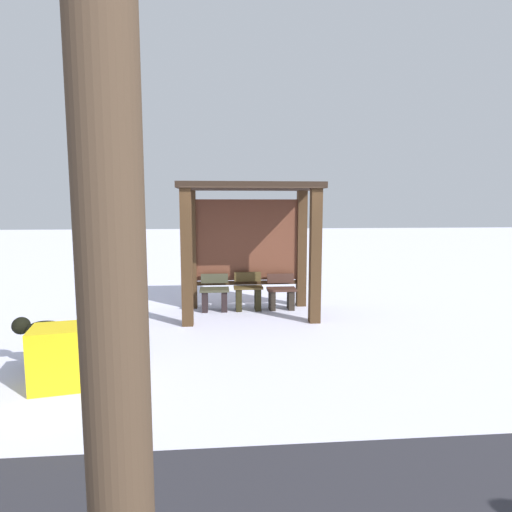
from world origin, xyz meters
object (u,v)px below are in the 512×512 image
object	(u,v)px
bus_shelter	(249,223)
bench_center_inside	(248,295)
dog	(46,333)
grit_bin	(63,356)
person_walking	(115,298)
bench_right_inside	(281,295)
bench_left_inside	(215,296)

from	to	relation	value
bus_shelter	bench_center_inside	size ratio (longest dim) A/B	3.43
dog	grit_bin	world-z (taller)	grit_bin
dog	bench_center_inside	bearing A→B (deg)	44.45
bus_shelter	person_walking	xyz separation A→B (m)	(-2.04, -2.44, -0.94)
bus_shelter	bench_right_inside	world-z (taller)	bus_shelter
bench_left_inside	bench_right_inside	bearing A→B (deg)	-0.01
bench_left_inside	person_walking	distance (m)	3.02
bench_left_inside	bench_center_inside	bearing A→B (deg)	-0.04
person_walking	grit_bin	xyz separation A→B (m)	(-0.44, -0.83, -0.52)
bus_shelter	bench_left_inside	world-z (taller)	bus_shelter
bench_left_inside	bench_right_inside	distance (m)	1.39
grit_bin	bench_right_inside	bearing A→B (deg)	47.63
bus_shelter	bench_center_inside	xyz separation A→B (m)	(0.00, 0.20, -1.51)
dog	bus_shelter	bearing A→B (deg)	42.33
bus_shelter	bench_right_inside	size ratio (longest dim) A/B	3.64
person_walking	dog	size ratio (longest dim) A/B	1.49
bus_shelter	dog	world-z (taller)	bus_shelter
bus_shelter	bench_left_inside	xyz separation A→B (m)	(-0.70, 0.20, -1.53)
bench_left_inside	person_walking	bearing A→B (deg)	-116.90
bench_left_inside	person_walking	xyz separation A→B (m)	(-1.34, -2.65, 0.59)
bus_shelter	dog	size ratio (longest dim) A/B	2.59
person_walking	grit_bin	world-z (taller)	person_walking
bench_right_inside	dog	world-z (taller)	bench_right_inside
bench_right_inside	dog	xyz separation A→B (m)	(-3.61, -2.86, 0.18)
bench_left_inside	bench_right_inside	world-z (taller)	bench_left_inside
bench_center_inside	person_walking	world-z (taller)	person_walking
bench_center_inside	dog	xyz separation A→B (m)	(-2.91, -2.86, 0.16)
grit_bin	bench_left_inside	bearing A→B (deg)	62.92
bench_center_inside	dog	distance (m)	4.09
bench_left_inside	bus_shelter	bearing A→B (deg)	-16.34
bus_shelter	dog	bearing A→B (deg)	-137.67
bus_shelter	person_walking	size ratio (longest dim) A/B	1.74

